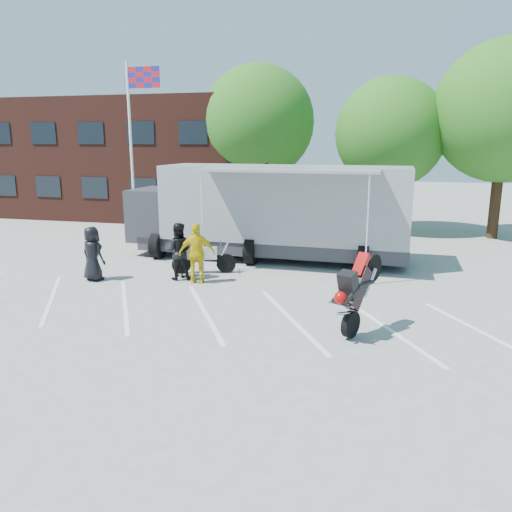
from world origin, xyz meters
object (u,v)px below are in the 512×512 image
at_px(tree_mid, 391,133).
at_px(stunt_bike_rider, 365,330).
at_px(tree_left, 258,122).
at_px(spectator_leather_c, 178,251).
at_px(flagpole, 135,130).
at_px(spectator_leather_a, 93,254).
at_px(parked_motorcycle, 204,273).
at_px(transporter_truck, 271,259).
at_px(spectator_hivis, 197,253).
at_px(spectator_leather_b, 179,254).
at_px(tree_right, 505,112).

xyz_separation_m(tree_mid, stunt_bike_rider, (-0.50, -14.32, -4.94)).
xyz_separation_m(tree_left, spectator_leather_c, (0.24, -12.09, -4.60)).
bearing_deg(flagpole, spectator_leather_c, -53.63).
bearing_deg(spectator_leather_a, flagpole, -57.97).
bearing_deg(spectator_leather_a, parked_motorcycle, -133.86).
xyz_separation_m(transporter_truck, stunt_bike_rider, (3.88, -6.94, 0.00)).
xyz_separation_m(flagpole, spectator_leather_a, (1.77, -6.89, -4.14)).
xyz_separation_m(transporter_truck, spectator_hivis, (-1.61, -3.97, 0.99)).
relative_size(spectator_leather_b, spectator_leather_c, 0.85).
bearing_deg(transporter_truck, flagpole, 162.53).
bearing_deg(spectator_hivis, tree_right, -151.66).
xyz_separation_m(spectator_leather_a, spectator_leather_b, (2.62, 1.07, -0.09)).
height_order(flagpole, tree_left, tree_left).
distance_m(tree_mid, transporter_truck, 9.90).
relative_size(spectator_leather_a, spectator_leather_b, 1.11).
bearing_deg(stunt_bike_rider, spectator_leather_c, 179.03).
bearing_deg(transporter_truck, tree_left, 108.97).
distance_m(flagpole, spectator_leather_a, 8.23).
relative_size(spectator_leather_a, spectator_leather_c, 0.94).
height_order(spectator_leather_a, spectator_leather_b, spectator_leather_a).
bearing_deg(spectator_leather_c, transporter_truck, -138.90).
relative_size(parked_motorcycle, spectator_leather_b, 1.40).
relative_size(stunt_bike_rider, spectator_leather_c, 1.11).
height_order(flagpole, stunt_bike_rider, flagpole).
height_order(parked_motorcycle, spectator_hivis, spectator_hivis).
bearing_deg(tree_right, spectator_hivis, -135.39).
relative_size(transporter_truck, spectator_leather_b, 6.97).
distance_m(transporter_truck, stunt_bike_rider, 7.95).
height_order(tree_mid, tree_right, tree_right).
xyz_separation_m(spectator_leather_b, spectator_leather_c, (0.10, -0.27, 0.14)).
xyz_separation_m(transporter_truck, spectator_leather_a, (-5.09, -4.51, 0.91)).
bearing_deg(spectator_leather_b, spectator_hivis, 167.52).
bearing_deg(spectator_leather_b, spectator_leather_c, 129.09).
height_order(tree_right, spectator_leather_a, tree_right).
height_order(tree_left, spectator_leather_a, tree_left).
relative_size(stunt_bike_rider, spectator_leather_a, 1.18).
xyz_separation_m(transporter_truck, spectator_leather_b, (-2.48, -3.44, 0.82)).
xyz_separation_m(parked_motorcycle, spectator_leather_c, (-0.54, -0.97, 0.96)).
distance_m(parked_motorcycle, spectator_leather_a, 3.82).
relative_size(flagpole, spectator_hivis, 4.02).
bearing_deg(spectator_hivis, spectator_leather_a, -7.45).
height_order(tree_right, stunt_bike_rider, tree_right).
height_order(transporter_truck, spectator_leather_b, transporter_truck).
bearing_deg(stunt_bike_rider, transporter_truck, 145.53).
relative_size(flagpole, transporter_truck, 0.70).
xyz_separation_m(tree_left, spectator_leather_a, (-2.48, -12.89, -4.66)).
bearing_deg(transporter_truck, stunt_bike_rider, -59.16).
height_order(flagpole, transporter_truck, flagpole).
bearing_deg(spectator_leather_c, flagpole, -69.87).
bearing_deg(spectator_hivis, transporter_truck, -128.36).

